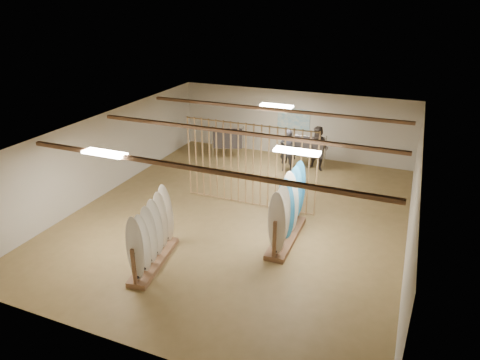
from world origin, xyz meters
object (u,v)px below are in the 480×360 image
at_px(clothing_rack_a, 228,139).
at_px(clothing_rack_b, 309,147).
at_px(shopper_b, 318,146).
at_px(shopper_a, 288,148).
at_px(rack_left, 153,243).
at_px(rack_right, 287,218).

relative_size(clothing_rack_a, clothing_rack_b, 1.02).
distance_m(clothing_rack_b, shopper_b, 0.41).
bearing_deg(shopper_a, clothing_rack_a, -12.79).
xyz_separation_m(clothing_rack_a, shopper_a, (2.73, -0.37, 0.07)).
xyz_separation_m(clothing_rack_a, shopper_b, (3.79, 0.20, 0.10)).
distance_m(clothing_rack_a, shopper_b, 3.79).
xyz_separation_m(clothing_rack_a, clothing_rack_b, (3.40, 0.29, -0.02)).
height_order(rack_left, clothing_rack_a, rack_left).
bearing_deg(rack_right, clothing_rack_a, 127.34).
distance_m(shopper_a, shopper_b, 1.20).
bearing_deg(rack_right, rack_left, -140.16).
distance_m(rack_right, shopper_b, 5.59).
relative_size(rack_left, shopper_a, 1.18).
xyz_separation_m(rack_right, shopper_b, (-0.41, 5.57, 0.32)).
height_order(rack_right, clothing_rack_b, rack_right).
height_order(rack_right, shopper_b, shopper_b).
height_order(clothing_rack_a, shopper_b, shopper_b).
bearing_deg(clothing_rack_a, rack_right, -73.06).
bearing_deg(clothing_rack_b, shopper_b, -14.68).
bearing_deg(shopper_a, rack_right, 101.38).
distance_m(rack_left, clothing_rack_b, 8.35).
relative_size(clothing_rack_b, shopper_b, 0.68).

